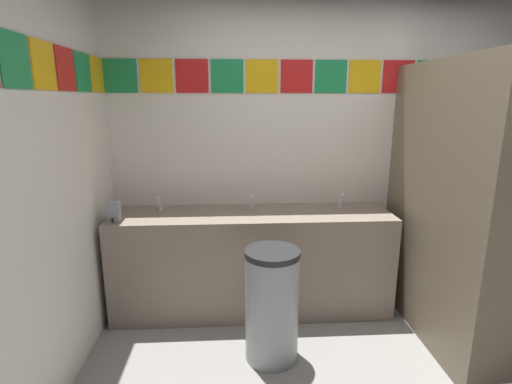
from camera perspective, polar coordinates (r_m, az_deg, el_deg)
wall_back at (r=3.43m, az=10.31°, el=5.78°), size 3.67×0.09×2.57m
vanity_counter at (r=3.26m, az=-0.57°, el=-9.99°), size 2.25×0.55×0.85m
faucet_left at (r=3.25m, az=-13.98°, el=-1.87°), size 0.04×0.10×0.14m
faucet_center at (r=3.19m, az=-0.67°, el=-1.72°), size 0.04×0.10×0.14m
faucet_right at (r=3.31m, az=12.38°, el=-1.48°), size 0.04×0.10×0.14m
soap_dispenser at (r=3.08m, az=-20.21°, el=-2.64°), size 0.09×0.09×0.16m
stall_divider at (r=2.89m, az=29.29°, el=-3.06°), size 0.92×1.37×2.00m
toilet at (r=3.65m, az=28.47°, el=-11.33°), size 0.39×0.49×0.74m
trash_bin at (r=2.71m, az=2.35°, el=-16.28°), size 0.37×0.37×0.79m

